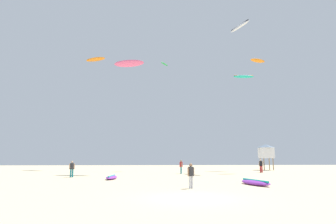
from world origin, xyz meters
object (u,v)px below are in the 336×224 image
object	(u,v)px
lifeguard_tower	(266,151)
kite_aloft_0	(96,59)
kite_aloft_4	(129,63)
person_foreground	(191,174)
kite_aloft_2	(258,61)
kite_grounded_near	(255,182)
kite_aloft_3	(164,64)
kite_aloft_5	(244,77)
person_midground	(72,168)
kite_aloft_1	(240,26)
person_left	(181,166)
person_right	(261,165)
kite_grounded_mid	(112,177)

from	to	relation	value
lifeguard_tower	kite_aloft_0	xyz separation A→B (m)	(-29.35, 5.67, 17.10)
kite_aloft_4	person_foreground	bearing A→B (deg)	-71.96
lifeguard_tower	kite_aloft_2	bearing A→B (deg)	-116.18
kite_grounded_near	kite_aloft_3	size ratio (longest dim) A/B	1.61
kite_aloft_3	kite_aloft_5	distance (m)	13.55
person_foreground	kite_grounded_near	distance (m)	5.51
person_midground	kite_aloft_2	bearing A→B (deg)	98.12
person_midground	kite_aloft_1	world-z (taller)	kite_aloft_1
person_left	kite_aloft_5	distance (m)	20.77
person_midground	lifeguard_tower	bearing A→B (deg)	106.67
kite_aloft_0	kite_grounded_near	bearing A→B (deg)	-58.58
kite_aloft_2	lifeguard_tower	bearing A→B (deg)	63.82
person_right	kite_aloft_3	world-z (taller)	kite_aloft_3
lifeguard_tower	kite_grounded_near	bearing A→B (deg)	-114.02
person_right	person_midground	bearing A→B (deg)	-34.62
kite_aloft_4	lifeguard_tower	bearing A→B (deg)	21.17
person_midground	kite_aloft_3	distance (m)	25.21
person_foreground	person_right	distance (m)	22.61
person_left	kite_aloft_1	distance (m)	23.38
person_right	kite_aloft_2	distance (m)	15.32
kite_grounded_mid	kite_aloft_4	xyz separation A→B (m)	(0.56, 9.60, 14.51)
kite_aloft_1	kite_aloft_5	distance (m)	8.54
person_midground	person_left	bearing A→B (deg)	103.13
kite_aloft_0	person_right	bearing A→B (deg)	-27.18
person_right	kite_aloft_4	distance (m)	22.64
kite_aloft_1	kite_aloft_3	xyz separation A→B (m)	(-11.32, 5.98, -4.21)
kite_aloft_2	kite_aloft_5	bearing A→B (deg)	92.86
kite_aloft_1	person_midground	bearing A→B (deg)	-155.47
kite_grounded_near	kite_aloft_3	bearing A→B (deg)	102.93
lifeguard_tower	kite_aloft_3	world-z (taller)	kite_aloft_3
person_right	kite_grounded_near	bearing A→B (deg)	13.83
kite_aloft_3	person_left	bearing A→B (deg)	-80.28
person_midground	kite_grounded_near	world-z (taller)	person_midground
kite_grounded_near	kite_aloft_0	distance (m)	40.60
person_foreground	kite_aloft_2	distance (m)	28.62
kite_aloft_1	kite_aloft_3	world-z (taller)	kite_aloft_1
person_right	kite_aloft_5	xyz separation A→B (m)	(0.54, 7.15, 14.46)
person_midground	kite_aloft_0	xyz separation A→B (m)	(-2.44, 21.05, 19.18)
person_midground	person_right	size ratio (longest dim) A/B	0.94
person_right	kite_grounded_mid	distance (m)	21.44
person_foreground	kite_aloft_5	distance (m)	32.55
person_right	kite_aloft_2	xyz separation A→B (m)	(0.83, 1.33, 15.24)
person_right	kite_grounded_near	distance (m)	18.50
kite_aloft_3	person_right	bearing A→B (deg)	-31.60
kite_grounded_near	kite_aloft_3	world-z (taller)	kite_aloft_3
kite_grounded_near	kite_aloft_3	xyz separation A→B (m)	(-5.73, 24.95, 17.51)
kite_aloft_3	kite_aloft_4	size ratio (longest dim) A/B	0.51
kite_aloft_1	kite_aloft_4	size ratio (longest dim) A/B	1.01
kite_grounded_near	kite_aloft_1	world-z (taller)	kite_aloft_1
kite_aloft_1	kite_aloft_5	xyz separation A→B (m)	(2.03, 5.25, -6.42)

